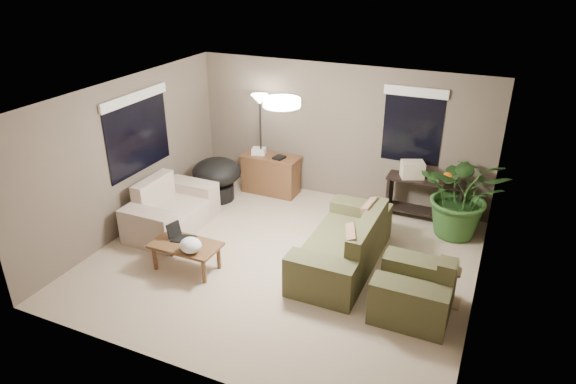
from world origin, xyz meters
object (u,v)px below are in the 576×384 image
at_px(console_table, 424,196).
at_px(main_sofa, 345,248).
at_px(armchair, 415,292).
at_px(coffee_table, 186,248).
at_px(loveseat, 170,212).
at_px(papasan_chair, 217,176).
at_px(houseplant, 462,203).
at_px(desk, 271,174).
at_px(floor_lamp, 260,111).
at_px(cat_scratching_post, 450,288).

bearing_deg(console_table, main_sofa, -111.87).
bearing_deg(console_table, armchair, -81.72).
height_order(armchair, coffee_table, armchair).
bearing_deg(main_sofa, armchair, -30.49).
relative_size(loveseat, papasan_chair, 1.35).
relative_size(coffee_table, houseplant, 0.67).
relative_size(armchair, desk, 0.91).
distance_m(floor_lamp, cat_scratching_post, 4.61).
bearing_deg(cat_scratching_post, floor_lamp, 151.11).
height_order(main_sofa, console_table, main_sofa).
xyz_separation_m(desk, cat_scratching_post, (3.65, -2.14, -0.16)).
distance_m(armchair, houseplant, 2.33).
height_order(console_table, papasan_chair, papasan_chair).
bearing_deg(loveseat, papasan_chair, 83.49).
xyz_separation_m(loveseat, papasan_chair, (0.15, 1.28, 0.17)).
distance_m(main_sofa, houseplant, 2.17).
height_order(papasan_chair, houseplant, houseplant).
bearing_deg(armchair, floor_lamp, 143.92).
xyz_separation_m(loveseat, desk, (0.93, 1.95, 0.08)).
bearing_deg(coffee_table, loveseat, 135.38).
bearing_deg(loveseat, desk, 64.51).
bearing_deg(desk, console_table, 1.71).
height_order(papasan_chair, floor_lamp, floor_lamp).
distance_m(armchair, floor_lamp, 4.47).
bearing_deg(armchair, main_sofa, 149.51).
distance_m(loveseat, floor_lamp, 2.44).
xyz_separation_m(loveseat, coffee_table, (0.96, -0.94, 0.06)).
bearing_deg(console_table, houseplant, -27.07).
height_order(loveseat, coffee_table, loveseat).
xyz_separation_m(coffee_table, cat_scratching_post, (3.63, 0.76, -0.14)).
bearing_deg(floor_lamp, cat_scratching_post, -28.89).
relative_size(armchair, floor_lamp, 0.52).
distance_m(desk, cat_scratching_post, 4.24).
xyz_separation_m(loveseat, console_table, (3.81, 2.04, 0.14)).
bearing_deg(floor_lamp, houseplant, -3.49).
xyz_separation_m(papasan_chair, cat_scratching_post, (4.44, -1.47, -0.25)).
relative_size(main_sofa, desk, 2.00).
xyz_separation_m(main_sofa, papasan_chair, (-2.89, 1.18, 0.17)).
bearing_deg(console_table, coffee_table, -133.78).
bearing_deg(papasan_chair, loveseat, -96.51).
bearing_deg(papasan_chair, floor_lamp, 48.08).
bearing_deg(papasan_chair, cat_scratching_post, -18.28).
distance_m(loveseat, houseplant, 4.78).
xyz_separation_m(coffee_table, floor_lamp, (-0.22, 2.88, 1.24)).
bearing_deg(console_table, cat_scratching_post, -70.92).
height_order(main_sofa, houseplant, houseplant).
bearing_deg(papasan_chair, main_sofa, -22.23).
height_order(armchair, floor_lamp, floor_lamp).
relative_size(loveseat, floor_lamp, 0.84).
bearing_deg(cat_scratching_post, loveseat, 177.64).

